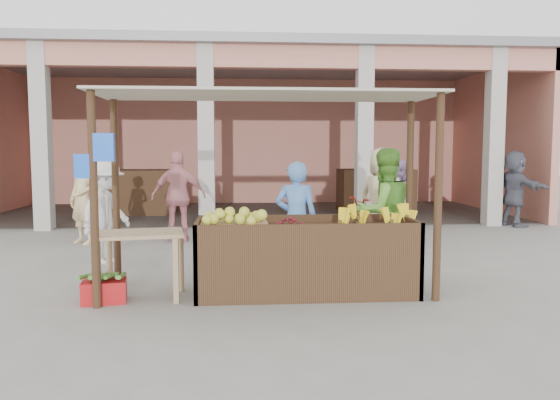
{
  "coord_description": "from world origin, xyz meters",
  "views": [
    {
      "loc": [
        -0.29,
        -6.42,
        1.72
      ],
      "look_at": [
        0.28,
        1.2,
        1.02
      ],
      "focal_mm": 35.0,
      "sensor_mm": 36.0,
      "label": 1
    }
  ],
  "objects": [
    {
      "name": "produce_sacks",
      "position": [
        2.68,
        5.31,
        0.29
      ],
      "size": [
        0.76,
        0.47,
        0.58
      ],
      "color": "maroon",
      "rests_on": "ground"
    },
    {
      "name": "shopper_f",
      "position": [
        2.68,
        3.65,
        0.84
      ],
      "size": [
        0.94,
        0.74,
        1.69
      ],
      "primitive_type": "imported",
      "rotation": [
        0.0,
        0.0,
        2.78
      ],
      "color": "#9879A2",
      "rests_on": "ground"
    },
    {
      "name": "shopper_b",
      "position": [
        -1.42,
        3.89,
        0.91
      ],
      "size": [
        1.1,
        0.62,
        1.83
      ],
      "primitive_type": "imported",
      "rotation": [
        0.0,
        0.0,
        3.18
      ],
      "color": "pink",
      "rests_on": "ground"
    },
    {
      "name": "papaya_pile",
      "position": [
        -1.43,
        -0.06,
        0.87
      ],
      "size": [
        0.69,
        0.39,
        0.2
      ],
      "primitive_type": null,
      "color": "#579430",
      "rests_on": "side_table"
    },
    {
      "name": "red_crate",
      "position": [
        -1.83,
        -0.22,
        0.13
      ],
      "size": [
        0.53,
        0.42,
        0.25
      ],
      "primitive_type": "cube",
      "rotation": [
        0.0,
        0.0,
        0.15
      ],
      "color": "#B61315",
      "rests_on": "ground"
    },
    {
      "name": "ground",
      "position": [
        0.0,
        0.0,
        0.0
      ],
      "size": [
        60.0,
        60.0,
        0.0
      ],
      "primitive_type": "plane",
      "color": "gray",
      "rests_on": "ground"
    },
    {
      "name": "stall_awning",
      "position": [
        -0.01,
        0.06,
        1.98
      ],
      "size": [
        4.09,
        1.35,
        2.39
      ],
      "color": "#46301C",
      "rests_on": "ground"
    },
    {
      "name": "banana_heap",
      "position": [
        1.29,
        -0.03,
        0.9
      ],
      "size": [
        1.06,
        0.58,
        0.19
      ],
      "primitive_type": null,
      "color": "yellow",
      "rests_on": "fruit_stall"
    },
    {
      "name": "plantain_bundle",
      "position": [
        -1.83,
        -0.22,
        0.29
      ],
      "size": [
        0.38,
        0.27,
        0.08
      ],
      "primitive_type": null,
      "color": "#508B32",
      "rests_on": "red_crate"
    },
    {
      "name": "shopper_e",
      "position": [
        -3.16,
        3.78,
        0.85
      ],
      "size": [
        0.79,
        0.76,
        1.69
      ],
      "primitive_type": "imported",
      "rotation": [
        0.0,
        0.0,
        -0.65
      ],
      "color": "#D6BA7E",
      "rests_on": "ground"
    },
    {
      "name": "vendor_blue",
      "position": [
        0.48,
        0.84,
        0.84
      ],
      "size": [
        0.71,
        0.58,
        1.68
      ],
      "primitive_type": "imported",
      "rotation": [
        0.0,
        0.0,
        2.93
      ],
      "color": "#5A94E2",
      "rests_on": "ground"
    },
    {
      "name": "shopper_c",
      "position": [
        2.13,
        2.61,
        0.98
      ],
      "size": [
        1.11,
        1.08,
        1.96
      ],
      "primitive_type": "imported",
      "rotation": [
        0.0,
        0.0,
        2.42
      ],
      "color": "#C6B784",
      "rests_on": "ground"
    },
    {
      "name": "berry_heap",
      "position": [
        0.31,
        -0.03,
        0.87
      ],
      "size": [
        0.41,
        0.34,
        0.13
      ],
      "primitive_type": "ellipsoid",
      "color": "maroon",
      "rests_on": "fruit_stall"
    },
    {
      "name": "vendor_green",
      "position": [
        1.67,
        0.81,
        0.92
      ],
      "size": [
        0.98,
        0.71,
        1.84
      ],
      "primitive_type": "imported",
      "rotation": [
        0.0,
        0.0,
        3.38
      ],
      "color": "#66B037",
      "rests_on": "ground"
    },
    {
      "name": "market_building",
      "position": [
        0.05,
        8.93,
        2.7
      ],
      "size": [
        14.4,
        6.4,
        4.2
      ],
      "color": "#D57C6F",
      "rests_on": "ground"
    },
    {
      "name": "shopper_d",
      "position": [
        5.93,
        5.45,
        0.91
      ],
      "size": [
        1.08,
        1.79,
        1.81
      ],
      "primitive_type": "imported",
      "rotation": [
        0.0,
        0.0,
        1.82
      ],
      "color": "#535562",
      "rests_on": "ground"
    },
    {
      "name": "shopper_a",
      "position": [
        -2.32,
        2.01,
        0.84
      ],
      "size": [
        0.95,
        1.21,
        1.69
      ],
      "primitive_type": "imported",
      "rotation": [
        0.0,
        0.0,
        1.13
      ],
      "color": "silver",
      "rests_on": "ground"
    },
    {
      "name": "fruit_stall",
      "position": [
        0.5,
        0.0,
        0.4
      ],
      "size": [
        2.6,
        0.95,
        0.8
      ],
      "primitive_type": "cube",
      "color": "#46301C",
      "rests_on": "ground"
    },
    {
      "name": "side_table",
      "position": [
        -1.43,
        -0.06,
        0.64
      ],
      "size": [
        1.05,
        0.79,
        0.78
      ],
      "rotation": [
        0.0,
        0.0,
        0.16
      ],
      "color": "tan",
      "rests_on": "ground"
    },
    {
      "name": "motorcycle",
      "position": [
        1.2,
        2.2,
        0.5
      ],
      "size": [
        1.17,
        2.01,
        0.99
      ],
      "primitive_type": "imported",
      "rotation": [
        0.0,
        0.0,
        1.86
      ],
      "color": "maroon",
      "rests_on": "ground"
    },
    {
      "name": "melon_tray",
      "position": [
        -0.35,
        -0.02,
        0.9
      ],
      "size": [
        0.81,
        0.7,
        0.21
      ],
      "color": "#9B7B50",
      "rests_on": "fruit_stall"
    }
  ]
}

